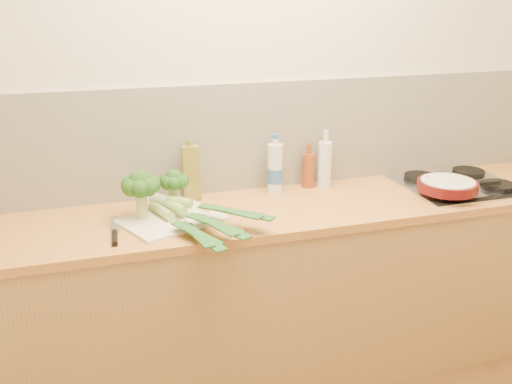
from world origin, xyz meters
TOP-DOWN VIEW (x-y plane):
  - room_shell at (0.00, 1.49)m, footprint 3.50×3.50m
  - counter at (0.00, 1.20)m, footprint 3.20×0.62m
  - gas_hob at (1.02, 1.20)m, footprint 0.58×0.50m
  - chopping_board at (-0.48, 1.17)m, footprint 0.50×0.44m
  - broccoli_left at (-0.60, 1.22)m, footprint 0.17×0.17m
  - broccoli_right at (-0.44, 1.29)m, footprint 0.13×0.14m
  - leek_front at (-0.49, 1.15)m, footprint 0.27×0.71m
  - leek_mid at (-0.42, 1.13)m, footprint 0.33×0.61m
  - leek_back at (-0.37, 1.15)m, footprint 0.47×0.47m
  - chefs_knife at (-0.73, 1.07)m, footprint 0.05×0.33m
  - skillet at (0.86, 1.07)m, footprint 0.42×0.29m
  - oil_tin at (-0.34, 1.41)m, footprint 0.08×0.05m
  - glass_bottle at (0.35, 1.40)m, footprint 0.07×0.07m
  - amber_bottle at (0.27, 1.42)m, footprint 0.06×0.06m
  - water_bottle at (0.08, 1.40)m, footprint 0.08×0.08m

SIDE VIEW (x-z plane):
  - counter at x=0.00m, z-range 0.00..0.90m
  - chopping_board at x=-0.48m, z-range 0.90..0.91m
  - chefs_knife at x=-0.73m, z-range 0.90..0.92m
  - gas_hob at x=1.02m, z-range 0.89..0.93m
  - leek_front at x=-0.49m, z-range 0.91..0.96m
  - leek_mid at x=-0.42m, z-range 0.93..0.97m
  - skillet at x=0.86m, z-range 0.94..0.99m
  - leek_back at x=-0.37m, z-range 0.95..0.99m
  - amber_bottle at x=0.27m, z-range 0.88..1.11m
  - water_bottle at x=0.08m, z-range 0.88..1.16m
  - glass_bottle at x=0.35m, z-range 0.88..1.17m
  - oil_tin at x=-0.34m, z-range 0.89..1.19m
  - broccoli_right at x=-0.44m, z-range 0.95..1.13m
  - broccoli_left at x=-0.60m, z-range 0.95..1.17m
  - room_shell at x=0.00m, z-range -0.58..2.92m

